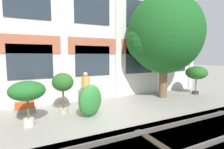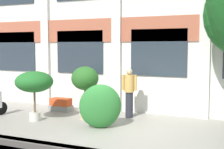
{
  "view_description": "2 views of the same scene",
  "coord_description": "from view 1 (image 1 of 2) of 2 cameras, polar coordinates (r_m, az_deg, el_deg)",
  "views": [
    {
      "loc": [
        -3.53,
        -6.84,
        2.55
      ],
      "look_at": [
        0.62,
        1.37,
        1.55
      ],
      "focal_mm": 28.0,
      "sensor_mm": 36.0,
      "label": 1
    },
    {
      "loc": [
        2.96,
        -8.38,
        2.46
      ],
      "look_at": [
        -1.0,
        0.7,
        1.58
      ],
      "focal_mm": 50.0,
      "sensor_mm": 36.0,
      "label": 2
    }
  ],
  "objects": [
    {
      "name": "broadleaf_tree",
      "position": [
        11.02,
        16.78,
        12.01
      ],
      "size": [
        4.61,
        4.39,
        6.18
      ],
      "color": "brown",
      "rests_on": "ground"
    },
    {
      "name": "potted_plant_square_trough",
      "position": [
        8.84,
        -26.58,
        -9.68
      ],
      "size": [
        0.88,
        0.48,
        0.48
      ],
      "color": "gray",
      "rests_on": "ground"
    },
    {
      "name": "potted_plant_terracotta_small",
      "position": [
        7.91,
        -15.74,
        -2.87
      ],
      "size": [
        0.92,
        0.92,
        1.8
      ],
      "color": "tan",
      "rests_on": "ground"
    },
    {
      "name": "topiary_hedge",
      "position": [
        7.52,
        -7.07,
        -8.35
      ],
      "size": [
        1.46,
        1.27,
        1.33
      ],
      "primitive_type": "ellipsoid",
      "rotation": [
        0.0,
        0.0,
        3.69
      ],
      "color": "#2D7A33",
      "rests_on": "ground"
    },
    {
      "name": "rail_tracks",
      "position": [
        5.76,
        16.31,
        -21.83
      ],
      "size": [
        24.16,
        2.8,
        0.43
      ],
      "color": "#4C473F",
      "rests_on": "ground"
    },
    {
      "name": "resident_by_doorway",
      "position": [
        9.07,
        -8.61,
        -4.18
      ],
      "size": [
        0.52,
        0.34,
        1.72
      ],
      "rotation": [
        0.0,
        0.0,
        -1.41
      ],
      "color": "#282833",
      "rests_on": "ground"
    },
    {
      "name": "ground_plane",
      "position": [
        8.11,
        0.49,
        -12.11
      ],
      "size": [
        80.0,
        80.0,
        0.0
      ],
      "primitive_type": "plane",
      "color": "#9E998E"
    },
    {
      "name": "potted_plant_tall_urn",
      "position": [
        6.91,
        -25.96,
        -5.1
      ],
      "size": [
        1.25,
        1.25,
        1.66
      ],
      "color": "beige",
      "rests_on": "ground"
    },
    {
      "name": "potted_plant_low_pan",
      "position": [
        12.79,
        25.85,
        0.4
      ],
      "size": [
        1.37,
        1.37,
        1.85
      ],
      "color": "#333333",
      "rests_on": "ground"
    },
    {
      "name": "apartment_facade",
      "position": [
        10.44,
        -6.87,
        15.99
      ],
      "size": [
        16.52,
        0.64,
        8.72
      ],
      "color": "silver",
      "rests_on": "ground"
    }
  ]
}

